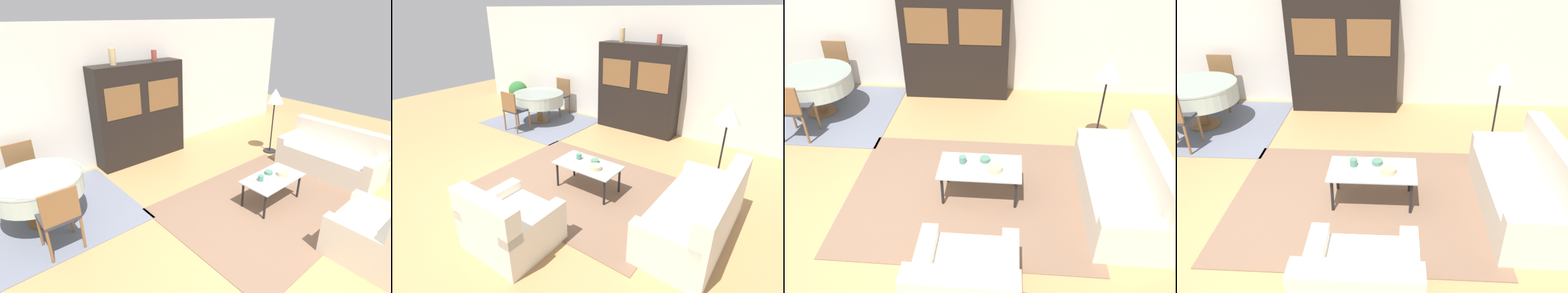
# 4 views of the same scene
# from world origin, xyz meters

# --- Properties ---
(ground_plane) EXTENTS (14.00, 14.00, 0.00)m
(ground_plane) POSITION_xyz_m (0.00, 0.00, 0.00)
(ground_plane) COLOR tan
(wall_back) EXTENTS (10.00, 0.06, 2.70)m
(wall_back) POSITION_xyz_m (0.00, 3.63, 1.35)
(wall_back) COLOR silver
(wall_back) RESTS_ON ground_plane
(area_rug) EXTENTS (3.10, 2.35, 0.01)m
(area_rug) POSITION_xyz_m (0.93, 0.56, 0.01)
(area_rug) COLOR brown
(area_rug) RESTS_ON ground_plane
(dining_rug) EXTENTS (2.42, 2.07, 0.01)m
(dining_rug) POSITION_xyz_m (-1.79, 2.45, 0.01)
(dining_rug) COLOR slate
(dining_rug) RESTS_ON ground_plane
(couch) EXTENTS (0.84, 1.81, 0.87)m
(couch) POSITION_xyz_m (2.81, 0.46, 0.31)
(couch) COLOR silver
(couch) RESTS_ON ground_plane
(armchair) EXTENTS (0.95, 0.89, 0.84)m
(armchair) POSITION_xyz_m (1.06, -1.02, 0.30)
(armchair) COLOR silver
(armchair) RESTS_ON ground_plane
(coffee_table) EXTENTS (1.01, 0.54, 0.44)m
(coffee_table) POSITION_xyz_m (1.07, 0.55, 0.40)
(coffee_table) COLOR black
(coffee_table) RESTS_ON area_rug
(display_cabinet) EXTENTS (1.87, 0.46, 1.97)m
(display_cabinet) POSITION_xyz_m (0.42, 3.35, 0.99)
(display_cabinet) COLOR black
(display_cabinet) RESTS_ON ground_plane
(dining_table) EXTENTS (1.23, 1.23, 0.73)m
(dining_table) POSITION_xyz_m (-1.83, 2.44, 0.59)
(dining_table) COLOR brown
(dining_table) RESTS_ON dining_rug
(dining_chair_near) EXTENTS (0.44, 0.44, 0.93)m
(dining_chair_near) POSITION_xyz_m (-1.83, 1.61, 0.55)
(dining_chair_near) COLOR brown
(dining_chair_near) RESTS_ON dining_rug
(dining_chair_far) EXTENTS (0.44, 0.44, 0.93)m
(dining_chair_far) POSITION_xyz_m (-1.83, 3.26, 0.55)
(dining_chair_far) COLOR brown
(dining_chair_far) RESTS_ON dining_rug
(floor_lamp) EXTENTS (0.37, 0.37, 1.41)m
(floor_lamp) POSITION_xyz_m (2.70, 1.77, 1.19)
(floor_lamp) COLOR black
(floor_lamp) RESTS_ON ground_plane
(cup) EXTENTS (0.09, 0.09, 0.09)m
(cup) POSITION_xyz_m (0.84, 0.62, 0.50)
(cup) COLOR #4C7A60
(cup) RESTS_ON coffee_table
(bowl) EXTENTS (0.18, 0.18, 0.06)m
(bowl) POSITION_xyz_m (1.25, 0.50, 0.48)
(bowl) COLOR tan
(bowl) RESTS_ON coffee_table
(bowl_small) EXTENTS (0.13, 0.13, 0.05)m
(bowl_small) POSITION_xyz_m (1.12, 0.67, 0.47)
(bowl_small) COLOR #4C7A60
(bowl_small) RESTS_ON coffee_table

